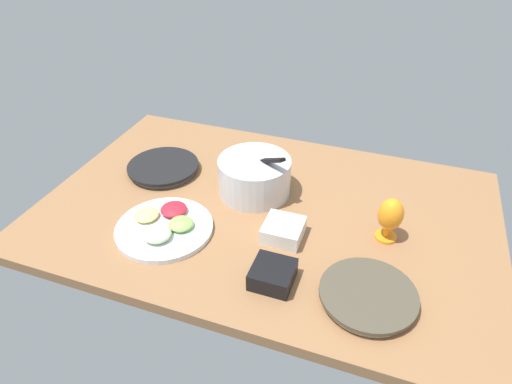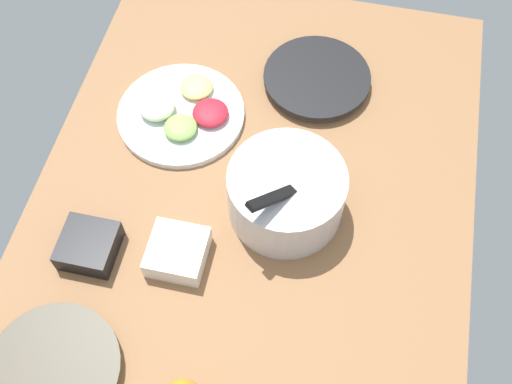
% 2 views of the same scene
% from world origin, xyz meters
% --- Properties ---
extents(ground_plane, '(1.60, 1.04, 0.04)m').
position_xyz_m(ground_plane, '(0.00, 0.00, -0.02)').
color(ground_plane, '#8C603D').
extents(dinner_plate_left, '(0.28, 0.28, 0.03)m').
position_xyz_m(dinner_plate_left, '(-0.47, 0.09, 0.02)').
color(dinner_plate_left, '#4C4C51').
rests_on(dinner_plate_left, ground_plane).
extents(dinner_plate_right, '(0.27, 0.27, 0.03)m').
position_xyz_m(dinner_plate_right, '(0.40, -0.30, 0.02)').
color(dinner_plate_right, beige).
rests_on(dinner_plate_right, ground_plane).
extents(mixing_bowl, '(0.27, 0.27, 0.20)m').
position_xyz_m(mixing_bowl, '(-0.07, 0.08, 0.07)').
color(mixing_bowl, silver).
rests_on(mixing_bowl, ground_plane).
extents(fruit_platter, '(0.33, 0.33, 0.05)m').
position_xyz_m(fruit_platter, '(-0.28, -0.23, 0.02)').
color(fruit_platter, silver).
rests_on(fruit_platter, ground_plane).
extents(hurricane_glass_orange, '(0.08, 0.08, 0.16)m').
position_xyz_m(hurricane_glass_orange, '(0.42, -0.02, 0.09)').
color(hurricane_glass_orange, orange).
rests_on(hurricane_glass_orange, ground_plane).
extents(square_bowl_white, '(0.13, 0.13, 0.06)m').
position_xyz_m(square_bowl_white, '(0.10, -0.13, 0.03)').
color(square_bowl_white, white).
rests_on(square_bowl_white, ground_plane).
extents(square_bowl_black, '(0.12, 0.12, 0.06)m').
position_xyz_m(square_bowl_black, '(0.13, -0.33, 0.03)').
color(square_bowl_black, black).
rests_on(square_bowl_black, ground_plane).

